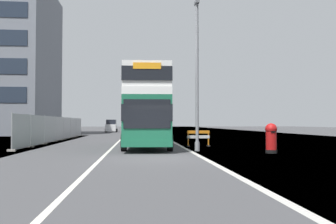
# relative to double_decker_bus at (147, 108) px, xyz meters

# --- Properties ---
(ground) EXTENTS (140.00, 280.00, 0.10)m
(ground) POSITION_rel_double_decker_bus_xyz_m (0.64, -7.10, -2.57)
(ground) COLOR #424244
(double_decker_bus) EXTENTS (3.07, 10.28, 4.74)m
(double_decker_bus) POSITION_rel_double_decker_bus_xyz_m (0.00, 0.00, 0.00)
(double_decker_bus) COLOR #196042
(double_decker_bus) RESTS_ON ground
(lamppost_foreground) EXTENTS (0.29, 0.70, 8.44)m
(lamppost_foreground) POSITION_rel_double_decker_bus_xyz_m (2.68, -3.34, 1.46)
(lamppost_foreground) COLOR gray
(lamppost_foreground) RESTS_ON ground
(red_pillar_postbox) EXTENTS (0.61, 0.61, 1.55)m
(red_pillar_postbox) POSITION_rel_double_decker_bus_xyz_m (6.26, -5.05, -1.68)
(red_pillar_postbox) COLOR black
(red_pillar_postbox) RESTS_ON ground
(roadworks_barrier) EXTENTS (1.56, 0.60, 1.06)m
(roadworks_barrier) POSITION_rel_double_decker_bus_xyz_m (3.39, 0.41, -1.87)
(roadworks_barrier) COLOR orange
(roadworks_barrier) RESTS_ON ground
(construction_site_fence) EXTENTS (0.44, 24.00, 2.14)m
(construction_site_fence) POSITION_rel_double_decker_bus_xyz_m (-7.50, 9.18, -1.49)
(construction_site_fence) COLOR #A8AAAD
(construction_site_fence) RESTS_ON ground
(car_oncoming_near) EXTENTS (1.94, 4.51, 2.19)m
(car_oncoming_near) POSITION_rel_double_decker_bus_xyz_m (0.04, 15.59, -1.50)
(car_oncoming_near) COLOR gray
(car_oncoming_near) RESTS_ON ground
(car_receding_mid) EXTENTS (2.05, 3.85, 2.31)m
(car_receding_mid) POSITION_rel_double_decker_bus_xyz_m (-0.16, 24.28, -1.45)
(car_receding_mid) COLOR silver
(car_receding_mid) RESTS_ON ground
(car_receding_far) EXTENTS (1.96, 4.30, 2.27)m
(car_receding_far) POSITION_rel_double_decker_bus_xyz_m (-0.16, 31.05, -1.46)
(car_receding_far) COLOR slate
(car_receding_far) RESTS_ON ground
(car_far_side) EXTENTS (1.94, 3.88, 2.12)m
(car_far_side) POSITION_rel_double_decker_bus_xyz_m (-5.08, 38.29, -1.54)
(car_far_side) COLOR silver
(car_far_side) RESTS_ON ground
(bare_tree_far_verge_near) EXTENTS (2.47, 1.86, 4.09)m
(bare_tree_far_verge_near) POSITION_rel_double_decker_bus_xyz_m (-14.69, 37.16, -0.61)
(bare_tree_far_verge_near) COLOR #4C3D2D
(bare_tree_far_verge_near) RESTS_ON ground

